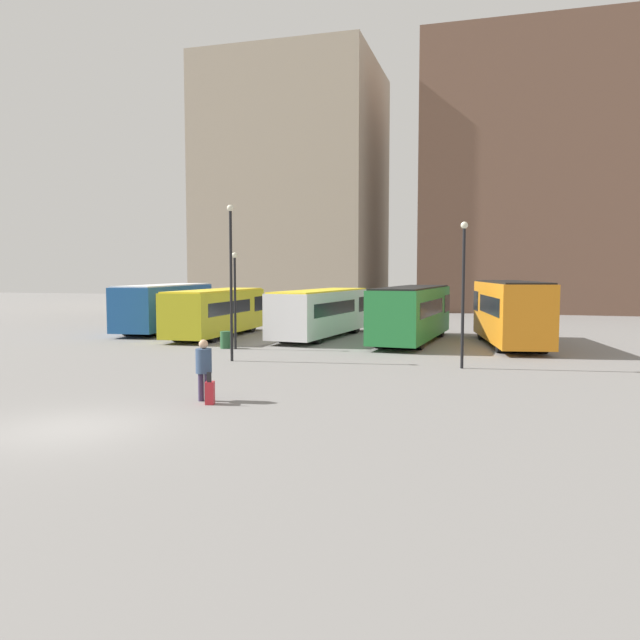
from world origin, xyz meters
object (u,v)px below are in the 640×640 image
(bus_2, at_px, (322,311))
(trash_bin, at_px, (225,340))
(bus_1, at_px, (217,311))
(lamp_post_1, at_px, (231,271))
(bus_0, at_px, (166,306))
(suitcase, at_px, (210,393))
(lamp_post_0, at_px, (463,283))
(lamp_post_2, at_px, (235,291))
(traveler, at_px, (204,365))
(bus_3, at_px, (412,312))
(bus_4, at_px, (510,311))

(bus_2, relative_size, trash_bin, 12.04)
(bus_1, xyz_separation_m, lamp_post_1, (4.99, -9.06, 2.32))
(bus_0, xyz_separation_m, suitcase, (12.60, -19.54, -1.28))
(lamp_post_0, bearing_deg, lamp_post_1, -176.21)
(lamp_post_2, relative_size, trash_bin, 5.57)
(bus_1, relative_size, lamp_post_2, 2.00)
(traveler, bearing_deg, suitcase, -151.06)
(bus_0, relative_size, trash_bin, 12.50)
(bus_3, xyz_separation_m, lamp_post_1, (-6.42, -9.35, 2.19))
(bus_4, relative_size, traveler, 5.28)
(bus_3, relative_size, traveler, 5.64)
(bus_0, height_order, lamp_post_2, lamp_post_2)
(suitcase, distance_m, lamp_post_2, 13.01)
(bus_2, xyz_separation_m, trash_bin, (-3.18, -6.32, -1.08))
(bus_3, bearing_deg, bus_0, 86.97)
(bus_3, distance_m, trash_bin, 10.16)
(bus_3, distance_m, lamp_post_2, 9.75)
(lamp_post_2, bearing_deg, suitcase, -69.55)
(traveler, distance_m, suitcase, 0.91)
(bus_1, relative_size, bus_2, 0.93)
(bus_1, relative_size, lamp_post_0, 1.65)
(lamp_post_0, relative_size, trash_bin, 6.75)
(bus_1, bearing_deg, traveler, -157.22)
(traveler, bearing_deg, lamp_post_1, 2.09)
(bus_1, xyz_separation_m, bus_4, (16.45, -0.02, 0.29))
(lamp_post_0, bearing_deg, traveler, -129.51)
(bus_0, bearing_deg, suitcase, -153.62)
(lamp_post_0, relative_size, lamp_post_2, 1.21)
(bus_2, height_order, traveler, bus_2)
(bus_2, bearing_deg, bus_3, -94.01)
(bus_4, height_order, lamp_post_0, lamp_post_0)
(bus_2, xyz_separation_m, bus_4, (10.39, -1.23, 0.29))
(bus_1, bearing_deg, lamp_post_0, -121.54)
(bus_3, bearing_deg, bus_2, 84.32)
(bus_2, relative_size, bus_4, 1.06)
(suitcase, relative_size, trash_bin, 1.12)
(bus_3, height_order, suitcase, bus_3)
(bus_3, height_order, lamp_post_1, lamp_post_1)
(bus_2, height_order, trash_bin, bus_2)
(bus_4, bearing_deg, lamp_post_1, 118.47)
(lamp_post_1, relative_size, trash_bin, 7.76)
(suitcase, bearing_deg, bus_4, -42.57)
(traveler, bearing_deg, bus_1, 7.93)
(bus_2, height_order, lamp_post_0, lamp_post_0)
(bus_0, xyz_separation_m, trash_bin, (7.53, -7.42, -1.19))
(bus_2, bearing_deg, bus_1, 107.13)
(bus_0, bearing_deg, lamp_post_2, -139.37)
(bus_2, height_order, bus_4, bus_4)
(suitcase, relative_size, lamp_post_0, 0.17)
(bus_1, height_order, bus_4, bus_4)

